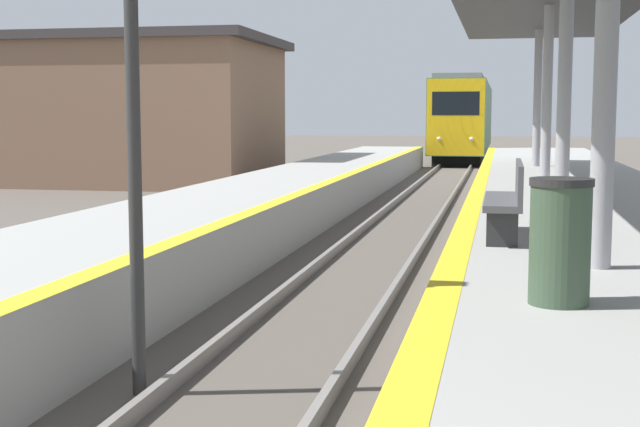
% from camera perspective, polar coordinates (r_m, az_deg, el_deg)
% --- Properties ---
extents(train, '(2.65, 20.80, 4.32)m').
position_cam_1_polar(train, '(51.07, 9.26, 6.01)').
color(train, black).
rests_on(train, ground).
extents(signal_near, '(0.36, 0.31, 4.51)m').
position_cam_1_polar(signal_near, '(7.76, -12.02, 11.46)').
color(signal_near, '#2D2D2D').
rests_on(signal_near, ground).
extents(trash_bin, '(0.50, 0.50, 1.00)m').
position_cam_1_polar(trash_bin, '(7.23, 15.12, -1.73)').
color(trash_bin, '#384C38').
rests_on(trash_bin, platform_right).
extents(bench, '(0.44, 2.00, 0.92)m').
position_cam_1_polar(bench, '(11.02, 11.98, 1.05)').
color(bench, '#4C4C51').
rests_on(bench, platform_right).
extents(station_building, '(14.20, 7.38, 5.14)m').
position_cam_1_polar(station_building, '(33.52, -15.09, 6.39)').
color(station_building, brown).
rests_on(station_building, ground).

